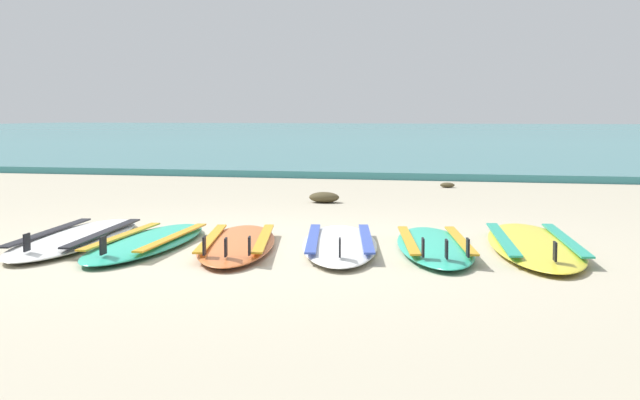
{
  "coord_description": "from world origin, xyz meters",
  "views": [
    {
      "loc": [
        1.95,
        -5.91,
        0.92
      ],
      "look_at": [
        0.2,
        0.91,
        0.25
      ],
      "focal_mm": 51.37,
      "sensor_mm": 36.0,
      "label": 1
    }
  ],
  "objects": [
    {
      "name": "surfboard_0",
      "position": [
        -1.33,
        -0.09,
        0.04
      ],
      "size": [
        0.91,
        2.29,
        0.18
      ],
      "color": "white",
      "rests_on": "ground"
    },
    {
      "name": "surfboard_5",
      "position": [
        1.83,
        0.37,
        0.04
      ],
      "size": [
        0.93,
        2.38,
        0.18
      ],
      "color": "yellow",
      "rests_on": "ground"
    },
    {
      "name": "surfboard_3",
      "position": [
        0.55,
        0.08,
        0.04
      ],
      "size": [
        0.95,
        2.07,
        0.18
      ],
      "color": "white",
      "rests_on": "ground"
    },
    {
      "name": "ground_plane",
      "position": [
        0.0,
        0.0,
        0.0
      ],
      "size": [
        80.0,
        80.0,
        0.0
      ],
      "primitive_type": "plane",
      "color": "#B7AD93"
    },
    {
      "name": "sea",
      "position": [
        0.0,
        36.51,
        0.05
      ],
      "size": [
        80.0,
        60.0,
        0.1
      ],
      "primitive_type": "cube",
      "color": "teal",
      "rests_on": "ground"
    },
    {
      "name": "seaweed_clump_near_shoreline",
      "position": [
        0.68,
        5.42,
        0.03
      ],
      "size": [
        0.18,
        0.14,
        0.06
      ],
      "primitive_type": "ellipsoid",
      "color": "#4C4228",
      "rests_on": "ground"
    },
    {
      "name": "surfboard_4",
      "position": [
        1.19,
        0.15,
        0.04
      ],
      "size": [
        0.89,
        1.99,
        0.18
      ],
      "color": "#2DB793",
      "rests_on": "ground"
    },
    {
      "name": "surfboard_1",
      "position": [
        -0.75,
        -0.16,
        0.04
      ],
      "size": [
        0.7,
        2.06,
        0.18
      ],
      "color": "#2DB793",
      "rests_on": "ground"
    },
    {
      "name": "surfboard_2",
      "position": [
        -0.12,
        -0.09,
        0.04
      ],
      "size": [
        0.97,
        2.04,
        0.18
      ],
      "color": "orange",
      "rests_on": "ground"
    },
    {
      "name": "seaweed_clump_mid_sand",
      "position": [
        -0.33,
        3.19,
        0.06
      ],
      "size": [
        0.31,
        0.25,
        0.11
      ],
      "primitive_type": "ellipsoid",
      "color": "#4C4228",
      "rests_on": "ground"
    }
  ]
}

